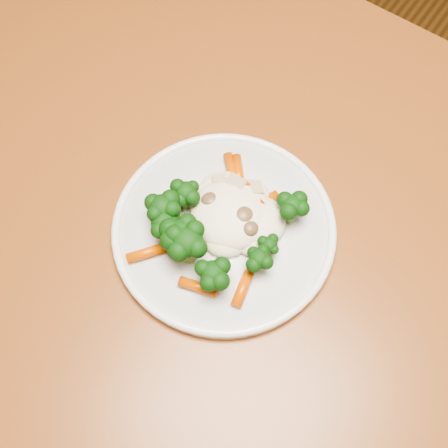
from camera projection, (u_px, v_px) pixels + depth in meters
dining_table at (184, 249)px, 0.74m from camera, size 1.34×0.90×0.75m
plate at (224, 229)px, 0.65m from camera, size 0.26×0.26×0.01m
meal at (213, 224)px, 0.62m from camera, size 0.16×0.19×0.05m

